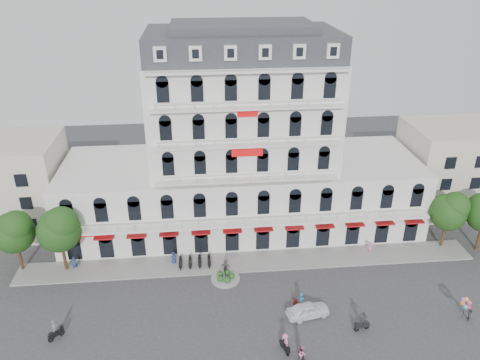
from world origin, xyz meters
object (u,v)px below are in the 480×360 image
rider_northeast (363,321)px  rider_center (285,342)px  parked_car (308,310)px  rider_southwest (302,355)px  rider_east (301,301)px  rider_west (55,331)px  balloon_vendor (468,310)px

rider_northeast → rider_center: bearing=1.8°
parked_car → rider_center: (-3.14, -4.32, 0.31)m
rider_northeast → rider_center: 8.11m
rider_southwest → rider_east: (1.39, 6.93, -0.11)m
rider_west → rider_northeast: bearing=-46.6°
rider_west → rider_east: bearing=-39.2°
rider_southwest → rider_east: rider_southwest is taller
rider_east → balloon_vendor: size_ratio=0.87×
parked_car → rider_west: 24.28m
parked_car → rider_east: (-0.53, 0.97, 0.30)m
parked_car → balloon_vendor: 15.55m
rider_east → rider_southwest: bearing=117.5°
parked_car → rider_east: 1.14m
parked_car → rider_northeast: (4.74, -2.41, 0.37)m
rider_center → rider_east: bearing=136.7°
rider_east → parked_car: bearing=157.6°
rider_east → rider_center: size_ratio=1.04×
parked_car → rider_west: rider_west is taller
balloon_vendor → rider_center: bearing=-173.0°
parked_car → rider_southwest: size_ratio=1.95×
rider_southwest → rider_east: bearing=-10.0°
rider_southwest → rider_northeast: bearing=-60.6°
rider_northeast → balloon_vendor: (10.66, 0.36, 0.20)m
rider_west → rider_center: bearing=-53.0°
rider_west → rider_east: 23.80m
parked_car → rider_west: size_ratio=2.06×
parked_car → rider_northeast: rider_northeast is taller
rider_center → balloon_vendor: balloon_vendor is taller
rider_west → rider_southwest: 22.95m
rider_southwest → rider_northeast: (6.66, 3.55, -0.04)m
rider_southwest → balloon_vendor: size_ratio=0.92×
parked_car → rider_southwest: bearing=151.1°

